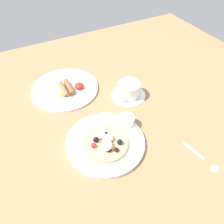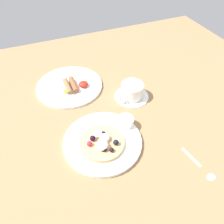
% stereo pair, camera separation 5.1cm
% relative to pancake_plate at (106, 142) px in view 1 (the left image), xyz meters
% --- Properties ---
extents(ground_plane, '(1.64, 1.41, 0.03)m').
position_rel_pancake_plate_xyz_m(ground_plane, '(0.08, 0.08, -0.02)').
color(ground_plane, '#8F6D48').
extents(pancake_plate, '(0.26, 0.26, 0.01)m').
position_rel_pancake_plate_xyz_m(pancake_plate, '(0.00, 0.00, 0.00)').
color(pancake_plate, white).
rests_on(pancake_plate, ground_plane).
extents(pancake_with_berries, '(0.15, 0.15, 0.04)m').
position_rel_pancake_plate_xyz_m(pancake_with_berries, '(-0.01, -0.01, 0.02)').
color(pancake_with_berries, tan).
rests_on(pancake_with_berries, pancake_plate).
extents(syrup_ramekin, '(0.06, 0.06, 0.03)m').
position_rel_pancake_plate_xyz_m(syrup_ramekin, '(0.10, 0.04, 0.02)').
color(syrup_ramekin, white).
rests_on(syrup_ramekin, pancake_plate).
extents(breakfast_plate, '(0.28, 0.28, 0.01)m').
position_rel_pancake_plate_xyz_m(breakfast_plate, '(-0.03, 0.33, -0.00)').
color(breakfast_plate, white).
rests_on(breakfast_plate, ground_plane).
extents(fried_breakfast, '(0.14, 0.11, 0.02)m').
position_rel_pancake_plate_xyz_m(fried_breakfast, '(-0.02, 0.30, 0.01)').
color(fried_breakfast, brown).
rests_on(fried_breakfast, breakfast_plate).
extents(coffee_saucer, '(0.14, 0.14, 0.01)m').
position_rel_pancake_plate_xyz_m(coffee_saucer, '(0.19, 0.17, -0.00)').
color(coffee_saucer, white).
rests_on(coffee_saucer, ground_plane).
extents(coffee_cup, '(0.12, 0.09, 0.06)m').
position_rel_pancake_plate_xyz_m(coffee_cup, '(0.19, 0.17, 0.03)').
color(coffee_cup, white).
rests_on(coffee_cup, coffee_saucer).
extents(teaspoon, '(0.04, 0.13, 0.01)m').
position_rel_pancake_plate_xyz_m(teaspoon, '(0.25, -0.21, -0.00)').
color(teaspoon, silver).
rests_on(teaspoon, ground_plane).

